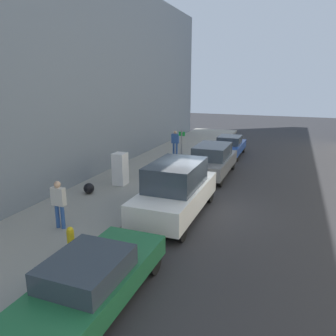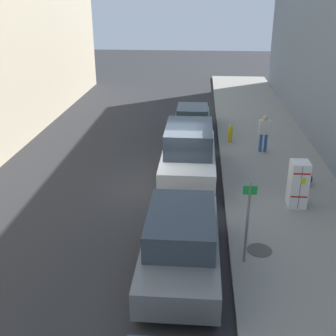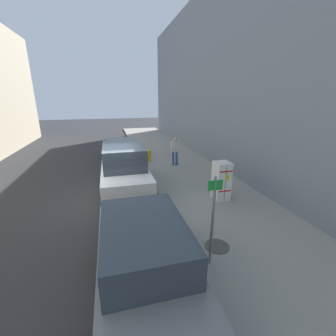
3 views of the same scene
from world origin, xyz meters
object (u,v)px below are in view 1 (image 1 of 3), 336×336
Objects in this scene: street_sign_post at (182,148)px; pedestrian_standing_near at (175,141)px; discarded_refrigerator at (120,169)px; trash_bag at (89,188)px; parked_suv_gray at (212,160)px; fire_hydrant at (71,239)px; parked_sedan_green at (92,280)px; parked_hatchback_blue at (230,146)px; pedestrian_walking_far at (59,201)px; parked_van_white at (176,190)px.

pedestrian_standing_near is at bearing 114.67° from street_sign_post.
pedestrian_standing_near reaches higher than discarded_refrigerator.
trash_bag is 0.28× the size of pedestrian_standing_near.
parked_suv_gray is at bearing -14.44° from pedestrian_standing_near.
parked_suv_gray is at bearing 79.49° from fire_hydrant.
parked_sedan_green is 1.12× the size of parked_hatchback_blue.
discarded_refrigerator is at bearing 106.17° from fire_hydrant.
parked_sedan_green is at bearing -65.25° from discarded_refrigerator.
discarded_refrigerator reaches higher than fire_hydrant.
discarded_refrigerator is at bearing 68.05° from trash_bag.
parked_hatchback_blue is (0.00, 17.12, 0.02)m from parked_sedan_green.
pedestrian_standing_near is (-0.14, 12.29, -0.00)m from pedestrian_walking_far.
street_sign_post is 5.89m from parked_hatchback_blue.
fire_hydrant is (-0.17, -9.84, -0.90)m from street_sign_post.
parked_suv_gray is at bearing 50.66° from trash_bag.
street_sign_post reaches higher than fire_hydrant.
parked_sedan_green reaches higher than fire_hydrant.
street_sign_post is at bearing -170.75° from parked_suv_gray.
pedestrian_standing_near is 15.63m from parked_sedan_green.
parked_sedan_green is at bearing -81.58° from street_sign_post.
parked_hatchback_blue reaches higher than fire_hydrant.
parked_hatchback_blue is (3.42, 1.87, -0.43)m from pedestrian_standing_near.
discarded_refrigerator is 4.41m from parked_van_white.
parked_van_white is (3.74, -2.34, 0.12)m from discarded_refrigerator.
trash_bag is 0.28× the size of pedestrian_walking_far.
street_sign_post is 0.57× the size of parked_hatchback_blue.
trash_bag is 0.10× the size of parked_suv_gray.
pedestrian_walking_far is (-1.40, 1.27, 0.58)m from fire_hydrant.
pedestrian_standing_near reaches higher than fire_hydrant.
trash_bag is 7.79m from parked_sedan_green.
parked_suv_gray is (3.74, 3.69, -0.05)m from discarded_refrigerator.
pedestrian_walking_far reaches higher than fire_hydrant.
pedestrian_walking_far reaches higher than parked_hatchback_blue.
trash_bag is at bearing -112.47° from parked_hatchback_blue.
street_sign_post reaches higher than trash_bag.
pedestrian_standing_near is 10.07m from parked_van_white.
discarded_refrigerator is 8.94m from parked_sedan_green.
parked_hatchback_blue reaches higher than parked_sedan_green.
discarded_refrigerator is 0.33× the size of parked_suv_gray.
parked_van_white is (0.00, 5.78, 0.37)m from parked_sedan_green.
parked_hatchback_blue is at bearing 67.43° from discarded_refrigerator.
street_sign_post is 1.82m from parked_suv_gray.
pedestrian_walking_far is 14.54m from parked_hatchback_blue.
pedestrian_walking_far is 4.32m from parked_van_white.
pedestrian_standing_near reaches higher than parked_hatchback_blue.
parked_van_white reaches higher than discarded_refrigerator.
fire_hydrant is 0.18× the size of parked_sedan_green.
street_sign_post is at bearing 59.20° from pedestrian_walking_far.
street_sign_post is 11.68m from parked_sedan_green.
trash_bag is 7.01m from parked_suv_gray.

